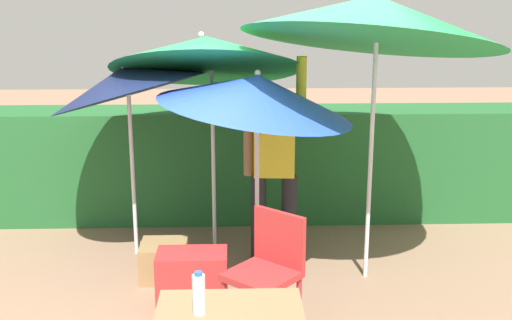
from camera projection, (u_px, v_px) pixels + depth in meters
name	position (u px, v px, depth m)	size (l,w,h in m)	color
ground_plane	(257.00, 302.00, 5.04)	(24.00, 24.00, 0.00)	#937056
hedge_row	(251.00, 163.00, 6.87)	(8.00, 0.70, 1.20)	#23602D
umbrella_rainbow	(206.00, 53.00, 5.63)	(1.74, 1.75, 2.28)	silver
umbrella_orange	(126.00, 81.00, 5.54)	(1.47, 1.43, 2.04)	silver
umbrella_yellow	(257.00, 93.00, 5.05)	(1.63, 1.61, 1.90)	silver
umbrella_navy	(373.00, 19.00, 4.96)	(2.15, 2.12, 2.66)	silver
person_vendor	(274.00, 163.00, 5.61)	(0.55, 0.24, 1.88)	black
chair_plastic	(268.00, 266.00, 4.47)	(0.62, 0.62, 0.89)	#B72D2D
cooler_box	(192.00, 281.00, 4.85)	(0.54, 0.32, 0.48)	red
crate_cardboard	(164.00, 261.00, 5.43)	(0.40, 0.39, 0.32)	#9E7A4C
bottle_water	(199.00, 294.00, 3.31)	(0.07, 0.07, 0.24)	silver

